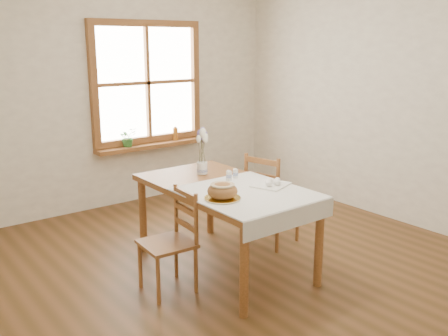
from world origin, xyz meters
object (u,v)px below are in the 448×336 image
at_px(chair_left, 167,242).
at_px(bread_plate, 222,198).
at_px(dining_table, 224,195).
at_px(chair_right, 272,198).
at_px(flower_vase, 202,169).

height_order(chair_left, bread_plate, chair_left).
relative_size(dining_table, bread_plate, 5.89).
relative_size(chair_right, flower_vase, 8.43).
xyz_separation_m(chair_left, bread_plate, (0.35, -0.26, 0.36)).
xyz_separation_m(dining_table, chair_left, (-0.61, -0.06, -0.26)).
distance_m(chair_left, flower_vase, 0.90).
bearing_deg(chair_left, chair_right, 103.56).
xyz_separation_m(chair_left, flower_vase, (0.67, 0.46, 0.40)).
xyz_separation_m(chair_right, flower_vase, (-0.67, 0.24, 0.35)).
bearing_deg(flower_vase, chair_left, -145.33).
relative_size(bread_plate, flower_vase, 2.52).
xyz_separation_m(dining_table, flower_vase, (0.05, 0.40, 0.14)).
xyz_separation_m(chair_right, bread_plate, (-0.99, -0.49, 0.31)).
relative_size(chair_left, bread_plate, 3.01).
height_order(chair_right, bread_plate, chair_right).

